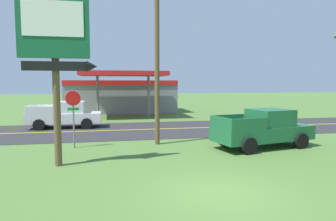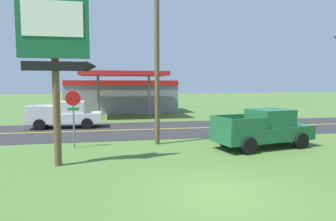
{
  "view_description": "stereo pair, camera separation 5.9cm",
  "coord_description": "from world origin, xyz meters",
  "px_view_note": "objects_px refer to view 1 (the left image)",
  "views": [
    {
      "loc": [
        -3.3,
        -8.41,
        3.3
      ],
      "look_at": [
        0.0,
        8.0,
        1.8
      ],
      "focal_mm": 32.62,
      "sensor_mm": 36.0,
      "label": 1
    },
    {
      "loc": [
        -3.24,
        -8.42,
        3.3
      ],
      "look_at": [
        0.0,
        8.0,
        1.8
      ],
      "focal_mm": 32.62,
      "sensor_mm": 36.0,
      "label": 2
    }
  ],
  "objects_px": {
    "motel_sign": "(56,46)",
    "pickup_white_on_road": "(66,115)",
    "pickup_green_parked_on_lawn": "(264,129)",
    "utility_pole": "(157,53)",
    "stop_sign": "(73,108)",
    "gas_station": "(121,95)"
  },
  "relations": [
    {
      "from": "utility_pole",
      "to": "pickup_green_parked_on_lawn",
      "type": "bearing_deg",
      "value": -19.94
    },
    {
      "from": "motel_sign",
      "to": "pickup_green_parked_on_lawn",
      "type": "bearing_deg",
      "value": 10.03
    },
    {
      "from": "stop_sign",
      "to": "gas_station",
      "type": "height_order",
      "value": "gas_station"
    },
    {
      "from": "pickup_green_parked_on_lawn",
      "to": "motel_sign",
      "type": "bearing_deg",
      "value": -169.97
    },
    {
      "from": "motel_sign",
      "to": "stop_sign",
      "type": "height_order",
      "value": "motel_sign"
    },
    {
      "from": "utility_pole",
      "to": "gas_station",
      "type": "height_order",
      "value": "utility_pole"
    },
    {
      "from": "pickup_green_parked_on_lawn",
      "to": "pickup_white_on_road",
      "type": "bearing_deg",
      "value": 139.86
    },
    {
      "from": "motel_sign",
      "to": "gas_station",
      "type": "relative_size",
      "value": 0.58
    },
    {
      "from": "stop_sign",
      "to": "gas_station",
      "type": "xyz_separation_m",
      "value": [
        3.24,
        18.99,
        -0.08
      ]
    },
    {
      "from": "stop_sign",
      "to": "utility_pole",
      "type": "relative_size",
      "value": 0.32
    },
    {
      "from": "motel_sign",
      "to": "pickup_green_parked_on_lawn",
      "type": "relative_size",
      "value": 1.26
    },
    {
      "from": "motel_sign",
      "to": "pickup_green_parked_on_lawn",
      "type": "xyz_separation_m",
      "value": [
        9.76,
        1.73,
        -3.76
      ]
    },
    {
      "from": "motel_sign",
      "to": "utility_pole",
      "type": "relative_size",
      "value": 0.76
    },
    {
      "from": "motel_sign",
      "to": "pickup_white_on_road",
      "type": "height_order",
      "value": "motel_sign"
    },
    {
      "from": "motel_sign",
      "to": "pickup_white_on_road",
      "type": "xyz_separation_m",
      "value": [
        -1.11,
        10.9,
        -3.76
      ]
    },
    {
      "from": "gas_station",
      "to": "pickup_white_on_road",
      "type": "bearing_deg",
      "value": -111.54
    },
    {
      "from": "motel_sign",
      "to": "pickup_white_on_road",
      "type": "distance_m",
      "value": 11.59
    },
    {
      "from": "utility_pole",
      "to": "pickup_green_parked_on_lawn",
      "type": "distance_m",
      "value": 6.81
    },
    {
      "from": "utility_pole",
      "to": "motel_sign",
      "type": "bearing_deg",
      "value": -141.34
    },
    {
      "from": "stop_sign",
      "to": "pickup_white_on_road",
      "type": "xyz_separation_m",
      "value": [
        -1.33,
        7.41,
        -1.06
      ]
    },
    {
      "from": "gas_station",
      "to": "stop_sign",
      "type": "bearing_deg",
      "value": -99.69
    },
    {
      "from": "gas_station",
      "to": "pickup_white_on_road",
      "type": "xyz_separation_m",
      "value": [
        -4.57,
        -11.58,
        -0.98
      ]
    }
  ]
}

